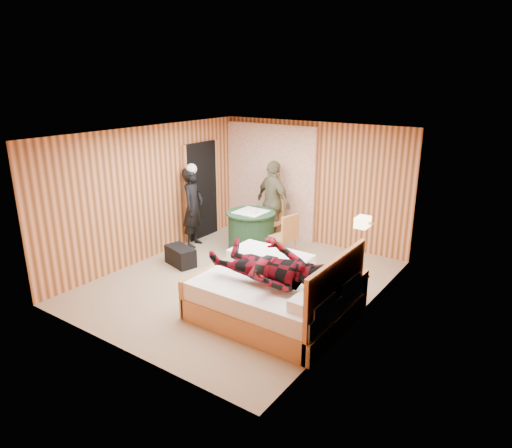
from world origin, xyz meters
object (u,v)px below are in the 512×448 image
Objects in this scene: wall_lamp at (363,222)px; chair_near at (286,234)px; bed at (276,295)px; woman_standing at (193,207)px; chair_far at (272,218)px; man_on_bed at (270,257)px; duffel_bag at (180,256)px; round_table at (251,232)px; nightstand at (346,291)px; man_at_table at (273,202)px.

wall_lamp reaches higher than chair_near.
bed is 3.36m from woman_standing.
chair_near is (-0.99, 1.90, 0.20)m from bed.
man_on_bed reaches higher than chair_far.
woman_standing is at bearing 152.88° from bed.
round_table is at bearing 75.95° from duffel_bag.
wall_lamp reaches higher than bed.
bed is at bearing -135.74° from nightstand.
man_at_table reaches higher than round_table.
round_table is 2.80m from man_on_bed.
chair_far is 1.50× the size of duffel_bag.
chair_far is 0.57× the size of woman_standing.
man_at_table reaches higher than chair_near.
woman_standing is at bearing -134.18° from chair_far.
nightstand is 0.68× the size of chair_near.
bed is 2.15m from chair_near.
wall_lamp reaches higher than round_table.
chair_near is (0.77, -0.70, -0.01)m from chair_far.
man_at_table is at bearing 123.51° from bed.
man_at_table is (-2.56, 1.56, -0.44)m from wall_lamp.
chair_near is at bearing 146.34° from nightstand.
round_table is 1.05× the size of chair_near.
man_on_bed is at bearing -137.65° from woman_standing.
woman_standing is at bearing 173.53° from wall_lamp.
bed is 3.23m from man_at_table.
man_at_table reaches higher than wall_lamp.
wall_lamp is at bearing -16.55° from round_table.
round_table is at bearing -91.87° from woman_standing.
duffel_bag is at bearing 90.98° from man_at_table.
woman_standing is 0.92× the size of man_on_bed.
duffel_bag is at bearing 166.51° from bed.
man_at_table is at bearing 86.38° from duffel_bag.
chair_far is at bearing 123.95° from bed.
woman_standing is at bearing -63.57° from chair_near.
duffel_bag is at bearing -169.30° from woman_standing.
bed is at bearing -134.50° from woman_standing.
bed is 3.43× the size of duffel_bag.
man_at_table reaches higher than bed.
round_table is 1.47m from duffel_bag.
wall_lamp is at bearing -113.84° from woman_standing.
chair_far is at bearing -117.02° from chair_near.
man_on_bed reaches higher than chair_near.
bed is 1.20× the size of man_on_bed.
round_table is at bearing 163.45° from wall_lamp.
chair_near is at bearing -38.46° from chair_far.
bed reaches higher than duffel_bag.
bed is 2.21× the size of round_table.
man_on_bed is at bearing -49.34° from round_table.
man_on_bed reaches higher than wall_lamp.
bed is 2.54m from duffel_bag.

